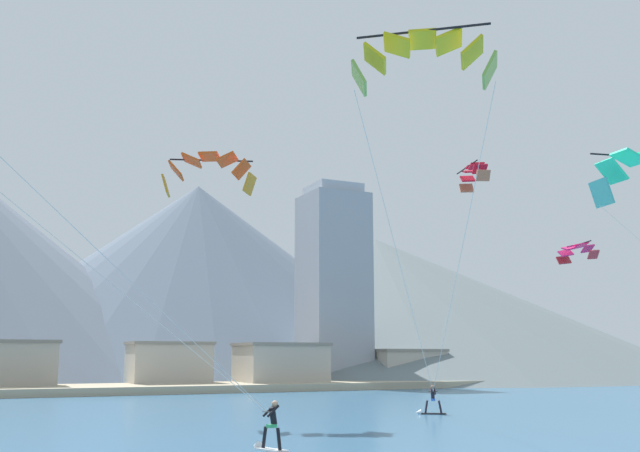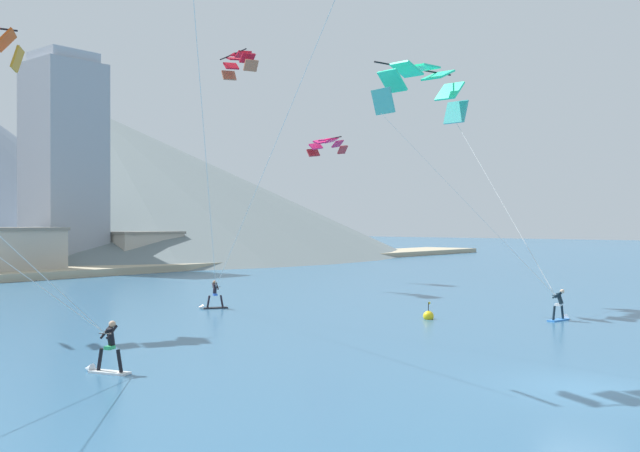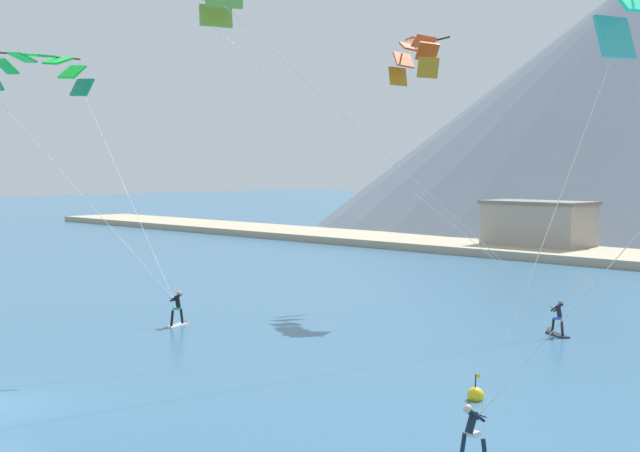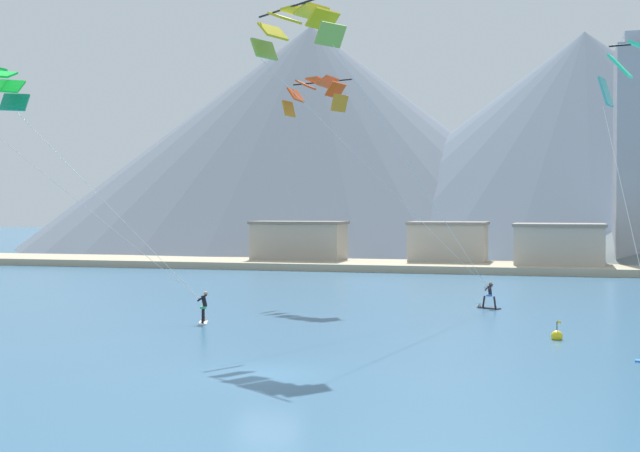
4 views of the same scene
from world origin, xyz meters
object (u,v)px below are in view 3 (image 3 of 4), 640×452
at_px(kitesurfer_near_lead, 479,448).
at_px(parafoil_kite_mid_center, 40,70).
at_px(kitesurfer_near_trail, 555,324).
at_px(race_marker_buoy, 475,395).
at_px(parafoil_kite_distant_mid_solo, 416,55).
at_px(kitesurfer_mid_center, 180,314).

relative_size(kitesurfer_near_lead, parafoil_kite_mid_center, 0.13).
height_order(kitesurfer_near_trail, parafoil_kite_mid_center, parafoil_kite_mid_center).
bearing_deg(parafoil_kite_mid_center, kitesurfer_near_trail, 22.75).
relative_size(kitesurfer_near_lead, race_marker_buoy, 1.75).
distance_m(kitesurfer_near_trail, parafoil_kite_mid_center, 32.31).
xyz_separation_m(kitesurfer_near_lead, race_marker_buoy, (-4.04, 5.47, -0.34)).
bearing_deg(parafoil_kite_mid_center, kitesurfer_near_lead, -9.93).
distance_m(kitesurfer_near_lead, kitesurfer_near_trail, 19.53).
distance_m(parafoil_kite_distant_mid_solo, race_marker_buoy, 27.54).
xyz_separation_m(kitesurfer_near_lead, parafoil_kite_mid_center, (-35.60, 6.23, 12.97)).
bearing_deg(parafoil_kite_mid_center, race_marker_buoy, -1.38).
relative_size(parafoil_kite_mid_center, race_marker_buoy, 13.64).
distance_m(kitesurfer_near_trail, parafoil_kite_distant_mid_solo, 19.10).
bearing_deg(kitesurfer_mid_center, race_marker_buoy, -3.65).
relative_size(parafoil_kite_mid_center, parafoil_kite_distant_mid_solo, 2.57).
distance_m(kitesurfer_near_lead, kitesurfer_mid_center, 23.53).
bearing_deg(kitesurfer_mid_center, parafoil_kite_distant_mid_solo, 82.73).
bearing_deg(kitesurfer_near_trail, kitesurfer_mid_center, -142.30).
bearing_deg(kitesurfer_near_lead, race_marker_buoy, 126.41).
relative_size(parafoil_kite_distant_mid_solo, race_marker_buoy, 5.32).
bearing_deg(race_marker_buoy, kitesurfer_mid_center, 176.35).
distance_m(kitesurfer_mid_center, parafoil_kite_distant_mid_solo, 20.94).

